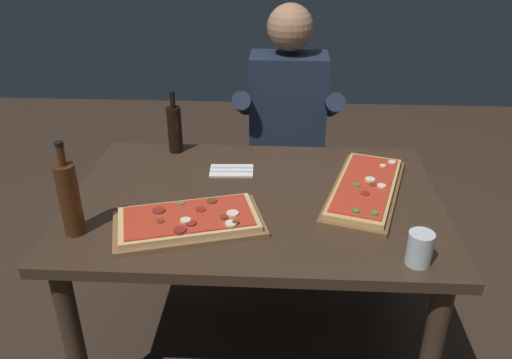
# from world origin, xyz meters

# --- Properties ---
(ground_plane) EXTENTS (6.40, 6.40, 0.00)m
(ground_plane) POSITION_xyz_m (0.00, 0.00, 0.00)
(ground_plane) COLOR #38281E
(dining_table) EXTENTS (1.40, 0.96, 0.74)m
(dining_table) POSITION_xyz_m (0.00, 0.00, 0.64)
(dining_table) COLOR #3D2B1E
(dining_table) RESTS_ON ground_plane
(pizza_rectangular_front) EXTENTS (0.57, 0.40, 0.05)m
(pizza_rectangular_front) POSITION_xyz_m (-0.22, -0.21, 0.76)
(pizza_rectangular_front) COLOR brown
(pizza_rectangular_front) RESTS_ON dining_table
(pizza_rectangular_left) EXTENTS (0.40, 0.63, 0.05)m
(pizza_rectangular_left) POSITION_xyz_m (0.42, 0.06, 0.76)
(pizza_rectangular_left) COLOR brown
(pizza_rectangular_left) RESTS_ON dining_table
(wine_bottle_dark) EXTENTS (0.06, 0.06, 0.28)m
(wine_bottle_dark) POSITION_xyz_m (-0.38, 0.40, 0.85)
(wine_bottle_dark) COLOR black
(wine_bottle_dark) RESTS_ON dining_table
(oil_bottle_amber) EXTENTS (0.07, 0.07, 0.34)m
(oil_bottle_amber) POSITION_xyz_m (-0.60, -0.27, 0.87)
(oil_bottle_amber) COLOR #47230F
(oil_bottle_amber) RESTS_ON dining_table
(tumbler_near_camera) EXTENTS (0.08, 0.08, 0.11)m
(tumbler_near_camera) POSITION_xyz_m (0.53, -0.38, 0.79)
(tumbler_near_camera) COLOR silver
(tumbler_near_camera) RESTS_ON dining_table
(napkin_cutlery_set) EXTENTS (0.19, 0.12, 0.01)m
(napkin_cutlery_set) POSITION_xyz_m (-0.11, 0.21, 0.74)
(napkin_cutlery_set) COLOR white
(napkin_cutlery_set) RESTS_ON dining_table
(diner_chair) EXTENTS (0.44, 0.44, 0.87)m
(diner_chair) POSITION_xyz_m (0.12, 0.86, 0.49)
(diner_chair) COLOR black
(diner_chair) RESTS_ON ground_plane
(seated_diner) EXTENTS (0.53, 0.41, 1.33)m
(seated_diner) POSITION_xyz_m (0.12, 0.74, 0.74)
(seated_diner) COLOR #23232D
(seated_diner) RESTS_ON ground_plane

